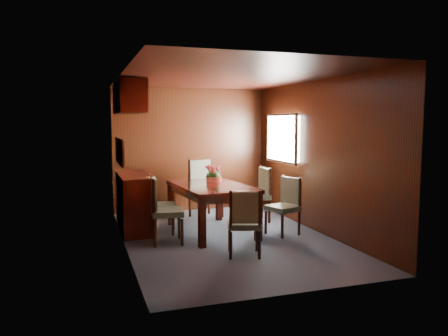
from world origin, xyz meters
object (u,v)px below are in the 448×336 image
object	(u,v)px
dining_table	(211,192)
chair_head	(245,220)
chair_left_near	(162,206)
flower_centerpiece	(214,174)
sideboard	(134,202)
chair_right_near	(286,202)

from	to	relation	value
dining_table	chair_head	bearing A→B (deg)	-93.50
dining_table	chair_head	xyz separation A→B (m)	(0.04, -1.35, -0.16)
chair_left_near	flower_centerpiece	world-z (taller)	flower_centerpiece
dining_table	chair_head	size ratio (longest dim) A/B	1.93
sideboard	chair_right_near	xyz separation A→B (m)	(2.21, -1.05, 0.05)
chair_right_near	chair_head	world-z (taller)	chair_right_near
flower_centerpiece	dining_table	bearing A→B (deg)	-113.04
dining_table	chair_right_near	xyz separation A→B (m)	(1.07, -0.45, -0.15)
chair_right_near	chair_left_near	bearing A→B (deg)	69.84
chair_head	flower_centerpiece	xyz separation A→B (m)	(0.11, 1.71, 0.40)
chair_left_near	sideboard	bearing A→B (deg)	-157.79
dining_table	flower_centerpiece	xyz separation A→B (m)	(0.16, 0.37, 0.24)
dining_table	chair_left_near	size ratio (longest dim) A/B	1.76
sideboard	flower_centerpiece	world-z (taller)	flower_centerpiece
chair_head	flower_centerpiece	bearing A→B (deg)	103.23
sideboard	chair_right_near	world-z (taller)	same
dining_table	chair_head	distance (m)	1.36
chair_right_near	flower_centerpiece	world-z (taller)	flower_centerpiece
chair_right_near	chair_head	size ratio (longest dim) A/B	1.02
dining_table	sideboard	bearing A→B (deg)	146.97
dining_table	chair_right_near	distance (m)	1.17
dining_table	chair_right_near	bearing A→B (deg)	-28.17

